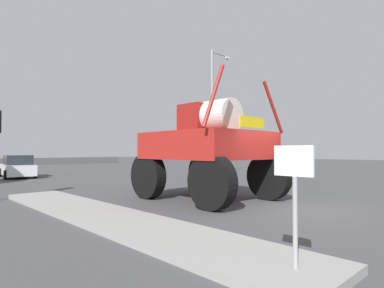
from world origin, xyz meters
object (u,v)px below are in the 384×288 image
Objects in this scene: lane_arrow_sign at (294,184)px; sedan_ahead at (18,167)px; traffic_signal_near_right at (204,140)px; streetlight_near_right at (213,106)px; oversize_sprayer at (208,148)px.

lane_arrow_sign reaches higher than sedan_ahead.
traffic_signal_near_right is 0.36× the size of streetlight_near_right.
oversize_sprayer is at bearing -164.67° from sedan_ahead.
oversize_sprayer is 11.99m from streetlight_near_right.
oversize_sprayer reaches higher than sedan_ahead.
sedan_ahead is (2.18, 21.53, -0.63)m from lane_arrow_sign.
sedan_ahead is 14.26m from streetlight_near_right.
traffic_signal_near_right is (7.57, -10.31, 1.75)m from sedan_ahead.
oversize_sprayer is 15.82m from sedan_ahead.
streetlight_near_right reaches higher than oversize_sprayer.
traffic_signal_near_right is at bearing -136.86° from sedan_ahead.
streetlight_near_right is at bearing -119.04° from sedan_ahead.
streetlight_near_right reaches higher than lane_arrow_sign.
sedan_ahead is at bearing 126.27° from traffic_signal_near_right.
lane_arrow_sign is 0.41× the size of sedan_ahead.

